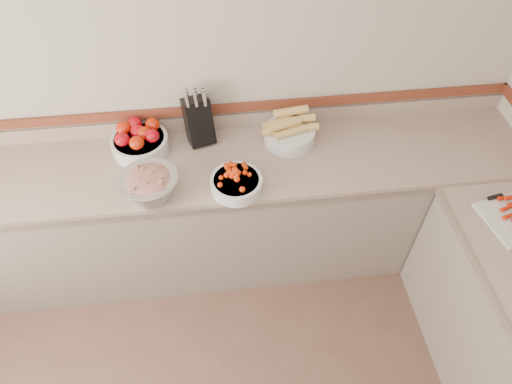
{
  "coord_description": "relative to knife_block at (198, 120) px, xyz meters",
  "views": [
    {
      "loc": [
        0.17,
        -0.19,
        2.76
      ],
      "look_at": [
        0.35,
        1.35,
        1.0
      ],
      "focal_mm": 32.0,
      "sensor_mm": 36.0,
      "label": 1
    }
  ],
  "objects": [
    {
      "name": "back_wall",
      "position": [
        -0.08,
        0.1,
        0.25
      ],
      "size": [
        4.0,
        0.0,
        4.0
      ],
      "primitive_type": "plane",
      "rotation": [
        1.57,
        0.0,
        0.0
      ],
      "color": "#AEA18F",
      "rests_on": "ground_plane"
    },
    {
      "name": "counter_back",
      "position": [
        -0.08,
        -0.22,
        -0.59
      ],
      "size": [
        4.0,
        0.65,
        1.08
      ],
      "color": "gray",
      "rests_on": "ground_plane"
    },
    {
      "name": "knife_block",
      "position": [
        0.0,
        0.0,
        0.0
      ],
      "size": [
        0.19,
        0.22,
        0.36
      ],
      "color": "black",
      "rests_on": "counter_back"
    },
    {
      "name": "tomato_bowl",
      "position": [
        -0.35,
        -0.05,
        -0.08
      ],
      "size": [
        0.33,
        0.33,
        0.16
      ],
      "color": "silver",
      "rests_on": "counter_back"
    },
    {
      "name": "cherry_tomato_bowl",
      "position": [
        0.18,
        -0.42,
        -0.1
      ],
      "size": [
        0.28,
        0.28,
        0.15
      ],
      "color": "silver",
      "rests_on": "counter_back"
    },
    {
      "name": "corn_bowl",
      "position": [
        0.53,
        -0.08,
        -0.07
      ],
      "size": [
        0.33,
        0.3,
        0.22
      ],
      "color": "silver",
      "rests_on": "counter_back"
    },
    {
      "name": "rhubarb_bowl",
      "position": [
        -0.27,
        -0.43,
        -0.06
      ],
      "size": [
        0.31,
        0.31,
        0.18
      ],
      "color": "#B2B2BA",
      "rests_on": "counter_back"
    }
  ]
}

